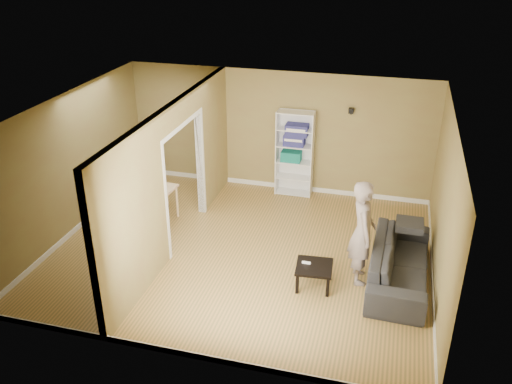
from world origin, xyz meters
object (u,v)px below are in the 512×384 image
Objects in this scene: coffee_table at (314,269)px; dining_table at (145,191)px; sofa at (400,257)px; chair_left at (113,193)px; bookshelf at (295,153)px; person at (363,224)px; chair_far at (159,187)px; chair_near at (131,208)px.

dining_table reaches higher than coffee_table.
chair_left reaches higher than sofa.
sofa is at bearing -50.70° from bookshelf.
person is at bearing -60.37° from bookshelf.
chair_far is at bearing 144.05° from chair_left.
bookshelf is 3.61m from chair_near.
dining_table is (-4.22, 0.96, -0.41)m from person.
chair_near is (-0.01, -0.54, -0.09)m from dining_table.
chair_left is at bearing 162.52° from coffee_table.
dining_table is (-2.55, -1.96, -0.30)m from bookshelf.
chair_far is at bearing 57.40° from person.
coffee_table is at bearing -12.94° from chair_near.
person is at bearing -5.82° from chair_near.
dining_table is 0.55m from chair_near.
chair_far is (0.03, 0.56, -0.16)m from dining_table.
bookshelf is 2.01× the size of chair_far.
bookshelf is (-2.29, 2.80, 0.48)m from sofa.
chair_far is at bearing 86.60° from dining_table.
bookshelf reaches higher than chair_left.
bookshelf is 3.23× the size of coffee_table.
chair_left is (-4.89, 0.94, -0.52)m from person.
bookshelf is at bearing -171.55° from chair_far.
person reaches higher than chair_near.
person is 4.49m from chair_far.
chair_left is at bearing -178.13° from dining_table.
dining_table is 0.68m from chair_left.
chair_left is 0.84m from chair_near.
coffee_table is 4.00m from chair_far.
person is at bearing 139.45° from chair_far.
chair_left is at bearing -148.48° from bookshelf.
chair_near reaches higher than dining_table.
person is 5.01m from chair_left.
chair_far is (-4.81, 1.40, 0.02)m from sofa.
person is 4.28m from chair_near.
coffee_table is (-1.30, -0.51, -0.11)m from sofa.
chair_near is at bearing -135.75° from bookshelf.
chair_near is 1.15× the size of chair_far.
sofa is 2.06× the size of dining_table.
bookshelf is (-1.66, 2.92, -0.11)m from person.
dining_table is at bearing 64.57° from person.
sofa is 2.50× the size of chair_far.
bookshelf reaches higher than dining_table.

